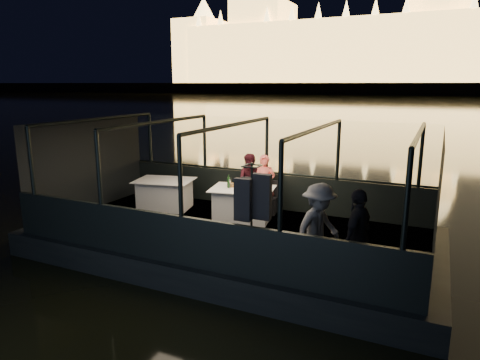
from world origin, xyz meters
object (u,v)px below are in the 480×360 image
at_px(chair_port_left, 246,196).
at_px(wine_bottle, 229,181).
at_px(person_woman_coral, 264,184).
at_px(dining_table_central, 242,204).
at_px(person_man_maroon, 251,181).
at_px(passenger_stripe, 319,224).
at_px(coat_stand, 251,219).
at_px(chair_port_right, 269,196).
at_px(passenger_dark, 358,230).
at_px(dining_table_aft, 165,194).

height_order(chair_port_left, wine_bottle, wine_bottle).
distance_m(chair_port_left, person_woman_coral, 0.54).
relative_size(dining_table_central, person_man_maroon, 1.01).
xyz_separation_m(person_man_maroon, passenger_stripe, (2.51, -2.94, 0.10)).
bearing_deg(coat_stand, person_woman_coral, 107.99).
xyz_separation_m(chair_port_right, passenger_dark, (2.61, -2.80, 0.40)).
bearing_deg(passenger_stripe, passenger_dark, -67.36).
bearing_deg(dining_table_aft, chair_port_right, 15.28).
bearing_deg(person_woman_coral, passenger_dark, -57.24).
relative_size(person_woman_coral, passenger_stripe, 0.94).
relative_size(coat_stand, wine_bottle, 6.02).
distance_m(person_man_maroon, passenger_dark, 4.32).
xyz_separation_m(dining_table_aft, chair_port_right, (2.57, 0.70, 0.06)).
bearing_deg(dining_table_central, chair_port_right, 62.56).
relative_size(chair_port_left, coat_stand, 0.47).
bearing_deg(chair_port_right, passenger_stripe, -64.23).
height_order(person_man_maroon, passenger_dark, passenger_dark).
xyz_separation_m(dining_table_central, dining_table_aft, (-2.19, 0.02, 0.00)).
distance_m(coat_stand, passenger_dark, 1.74).
xyz_separation_m(coat_stand, person_man_maroon, (-1.45, 3.30, -0.15)).
relative_size(chair_port_left, passenger_stripe, 0.57).
height_order(dining_table_aft, passenger_dark, passenger_dark).
relative_size(dining_table_central, person_woman_coral, 0.99).
bearing_deg(chair_port_right, dining_table_central, -126.98).
bearing_deg(person_woman_coral, coat_stand, -83.46).
relative_size(chair_port_right, person_man_maroon, 0.56).
bearing_deg(coat_stand, chair_port_left, 115.75).
height_order(chair_port_left, coat_stand, coat_stand).
bearing_deg(chair_port_left, passenger_stripe, -66.69).
bearing_deg(person_man_maroon, passenger_dark, -57.37).
distance_m(chair_port_left, passenger_dark, 4.05).
relative_size(person_woman_coral, person_man_maroon, 1.02).
bearing_deg(dining_table_central, person_man_maroon, 100.81).
height_order(passenger_dark, wine_bottle, passenger_dark).
bearing_deg(wine_bottle, dining_table_aft, 176.78).
bearing_deg(person_woman_coral, dining_table_central, -121.30).
xyz_separation_m(passenger_dark, wine_bottle, (-3.30, 1.99, 0.06)).
bearing_deg(person_woman_coral, dining_table_aft, -175.46).
bearing_deg(dining_table_central, chair_port_left, 104.25).
xyz_separation_m(person_woman_coral, wine_bottle, (-0.57, -0.81, 0.17)).
relative_size(dining_table_aft, wine_bottle, 4.59).
xyz_separation_m(chair_port_right, wine_bottle, (-0.69, -0.81, 0.47)).
height_order(dining_table_aft, chair_port_right, chair_port_right).
xyz_separation_m(dining_table_central, person_man_maroon, (-0.17, 0.87, 0.36)).
distance_m(person_woman_coral, person_man_maroon, 0.45).
relative_size(chair_port_left, person_man_maroon, 0.61).
bearing_deg(chair_port_left, person_man_maroon, 75.59).
relative_size(coat_stand, passenger_dark, 1.21).
height_order(dining_table_aft, person_woman_coral, person_woman_coral).
xyz_separation_m(chair_port_right, passenger_stripe, (1.97, -2.78, 0.40)).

